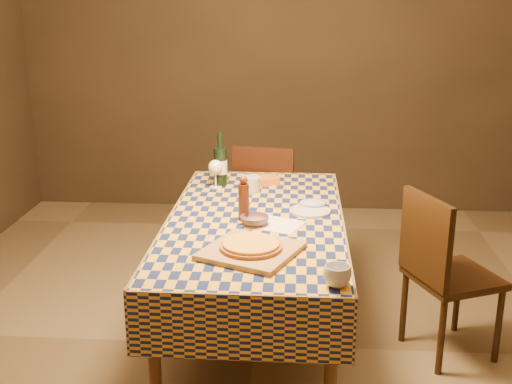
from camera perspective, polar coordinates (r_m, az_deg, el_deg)
room at (r=3.29m, az=-0.06°, el=7.26°), size 5.00×5.10×2.70m
dining_table at (r=3.46m, az=-0.06°, el=-3.51°), size 0.94×1.84×0.77m
cutting_board at (r=2.97m, az=-0.45°, el=-5.25°), size 0.52×0.52×0.02m
pizza at (r=2.96m, az=-0.45°, el=-4.78°), size 0.30×0.30×0.03m
pepper_mill at (r=3.37m, az=-1.10°, el=-0.68°), size 0.07×0.07×0.24m
bowl at (r=3.33m, az=-0.13°, el=-2.54°), size 0.20×0.20×0.05m
wine_glass at (r=3.94m, az=-3.63°, el=2.14°), size 0.09×0.09×0.18m
wine_bottle at (r=3.99m, az=-3.19°, el=2.36°), size 0.09×0.09×0.34m
deli_tub at (r=3.86m, az=-0.50°, el=0.66°), size 0.12×0.12×0.10m
takeout_container at (r=4.04m, az=0.63°, el=1.04°), size 0.21×0.17×0.05m
white_plate at (r=3.53m, az=4.82°, el=-1.69°), size 0.26×0.26×0.01m
tumbler at (r=2.66m, az=7.23°, el=-7.42°), size 0.15×0.15×0.09m
flour_patch at (r=3.34m, az=1.58°, el=-2.85°), size 0.34×0.31×0.00m
flour_bag at (r=3.62m, az=5.07°, el=-1.00°), size 0.18×0.15×0.04m
chair_far at (r=4.53m, az=0.92°, el=-0.72°), size 0.48×0.49×0.93m
chair_right at (r=3.58m, az=16.16°, el=-6.42°), size 0.56×0.55×0.93m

